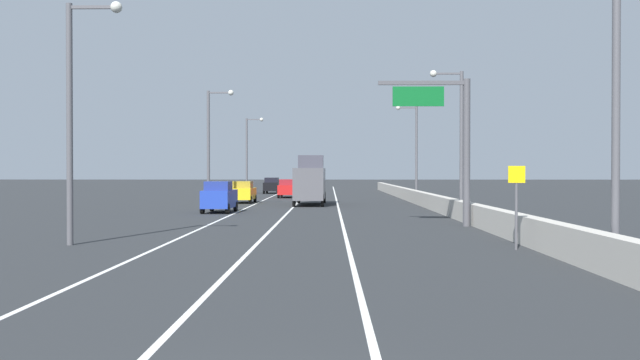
% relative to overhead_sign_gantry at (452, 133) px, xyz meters
% --- Properties ---
extents(ground_plane, '(320.00, 320.00, 0.00)m').
position_rel_overhead_sign_gantry_xyz_m(ground_plane, '(-7.04, 35.06, -4.73)').
color(ground_plane, '#26282B').
extents(lane_stripe_left, '(0.16, 130.00, 0.00)m').
position_rel_overhead_sign_gantry_xyz_m(lane_stripe_left, '(-12.54, 26.06, -4.73)').
color(lane_stripe_left, silver).
rests_on(lane_stripe_left, ground_plane).
extents(lane_stripe_center, '(0.16, 130.00, 0.00)m').
position_rel_overhead_sign_gantry_xyz_m(lane_stripe_center, '(-9.04, 26.06, -4.73)').
color(lane_stripe_center, silver).
rests_on(lane_stripe_center, ground_plane).
extents(lane_stripe_right, '(0.16, 130.00, 0.00)m').
position_rel_overhead_sign_gantry_xyz_m(lane_stripe_right, '(-5.54, 26.06, -4.73)').
color(lane_stripe_right, silver).
rests_on(lane_stripe_right, ground_plane).
extents(jersey_barrier_right, '(0.60, 120.00, 1.10)m').
position_rel_overhead_sign_gantry_xyz_m(jersey_barrier_right, '(1.34, 11.06, -4.18)').
color(jersey_barrier_right, '#B2ADA3').
rests_on(jersey_barrier_right, ground_plane).
extents(overhead_sign_gantry, '(4.68, 0.36, 7.50)m').
position_rel_overhead_sign_gantry_xyz_m(overhead_sign_gantry, '(0.00, 0.00, 0.00)').
color(overhead_sign_gantry, '#47474C').
rests_on(overhead_sign_gantry, ground_plane).
extents(speed_advisory_sign, '(0.60, 0.11, 3.00)m').
position_rel_overhead_sign_gantry_xyz_m(speed_advisory_sign, '(0.44, -10.83, -2.96)').
color(speed_advisory_sign, '#4C4C51').
rests_on(speed_advisory_sign, ground_plane).
extents(lamp_post_right_near, '(2.14, 0.44, 9.25)m').
position_rel_overhead_sign_gantry_xyz_m(lamp_post_right_near, '(1.87, -15.39, 0.63)').
color(lamp_post_right_near, '#4C4C51').
rests_on(lamp_post_right_near, ground_plane).
extents(lamp_post_right_second, '(2.14, 0.44, 9.25)m').
position_rel_overhead_sign_gantry_xyz_m(lamp_post_right_second, '(1.92, 9.30, 0.63)').
color(lamp_post_right_second, '#4C4C51').
rests_on(lamp_post_right_second, ground_plane).
extents(lamp_post_right_third, '(2.14, 0.44, 9.25)m').
position_rel_overhead_sign_gantry_xyz_m(lamp_post_right_third, '(2.06, 34.00, 0.63)').
color(lamp_post_right_third, '#4C4C51').
rests_on(lamp_post_right_third, ground_plane).
extents(lamp_post_left_near, '(2.14, 0.44, 9.25)m').
position_rel_overhead_sign_gantry_xyz_m(lamp_post_left_near, '(-15.84, -9.39, 0.63)').
color(lamp_post_left_near, '#4C4C51').
rests_on(lamp_post_left_near, ground_plane).
extents(lamp_post_left_mid, '(2.14, 0.44, 9.25)m').
position_rel_overhead_sign_gantry_xyz_m(lamp_post_left_mid, '(-15.57, 20.24, 0.63)').
color(lamp_post_left_mid, '#4C4C51').
rests_on(lamp_post_left_mid, ground_plane).
extents(lamp_post_left_far, '(2.14, 0.44, 9.25)m').
position_rel_overhead_sign_gantry_xyz_m(lamp_post_left_far, '(-15.94, 49.88, 0.63)').
color(lamp_post_left_far, '#4C4C51').
rests_on(lamp_post_left_far, ground_plane).
extents(car_blue_0, '(2.02, 4.14, 2.12)m').
position_rel_overhead_sign_gantry_xyz_m(car_blue_0, '(-13.69, 11.81, -3.68)').
color(car_blue_0, '#1E389E').
rests_on(car_blue_0, ground_plane).
extents(car_red_1, '(1.90, 4.82, 1.93)m').
position_rel_overhead_sign_gantry_xyz_m(car_red_1, '(-10.65, 39.13, -3.76)').
color(car_red_1, red).
rests_on(car_red_1, ground_plane).
extents(car_yellow_2, '(1.94, 4.43, 1.92)m').
position_rel_overhead_sign_gantry_xyz_m(car_yellow_2, '(-13.81, 26.25, -3.77)').
color(car_yellow_2, gold).
rests_on(car_yellow_2, ground_plane).
extents(car_black_3, '(1.99, 4.48, 1.98)m').
position_rel_overhead_sign_gantry_xyz_m(car_black_3, '(-13.39, 52.93, -3.74)').
color(car_black_3, black).
rests_on(car_black_3, ground_plane).
extents(box_truck, '(2.57, 7.95, 4.14)m').
position_rel_overhead_sign_gantry_xyz_m(box_truck, '(-7.83, 22.90, -2.84)').
color(box_truck, '#4C4C51').
rests_on(box_truck, ground_plane).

